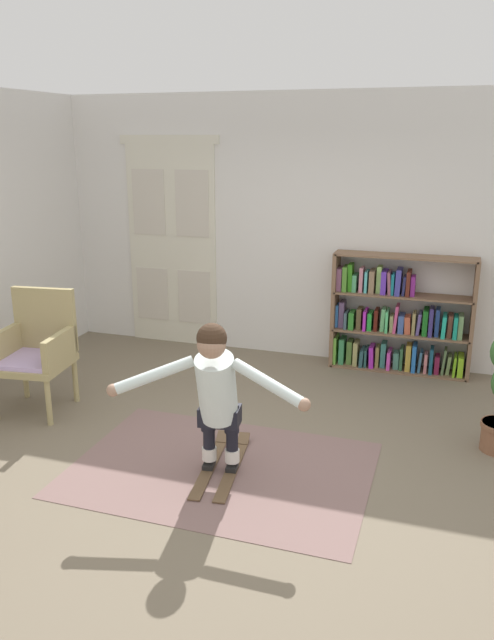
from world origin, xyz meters
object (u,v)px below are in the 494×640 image
(skis_pair, at_px, (222,464))
(bookshelf, at_px, (395,320))
(person_skier, at_px, (216,387))
(wicker_chair, at_px, (37,348))

(skis_pair, bearing_deg, bookshelf, 68.05)
(skis_pair, bearing_deg, person_skier, -82.31)
(skis_pair, xyz_separation_m, person_skier, (0.02, -0.16, 0.70))
(bookshelf, height_order, person_skier, bookshelf)
(skis_pair, bearing_deg, wicker_chair, 165.43)
(bookshelf, xyz_separation_m, wicker_chair, (-3.02, -2.03, 0.03))
(bookshelf, relative_size, skis_pair, 1.47)
(wicker_chair, relative_size, skis_pair, 1.10)
(bookshelf, bearing_deg, person_skier, -110.37)
(wicker_chair, relative_size, person_skier, 0.79)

